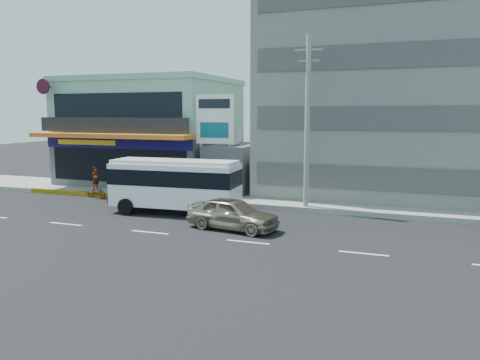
{
  "coord_description": "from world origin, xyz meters",
  "views": [
    {
      "loc": [
        11.59,
        -19.1,
        5.69
      ],
      "look_at": [
        3.23,
        3.8,
        2.2
      ],
      "focal_mm": 35.0,
      "sensor_mm": 36.0,
      "label": 1
    }
  ],
  "objects_px": {
    "concrete_building": "(389,94)",
    "sedan": "(233,214)",
    "utility_pole_near": "(307,123)",
    "motorcycle_rider": "(96,188)",
    "minibus": "(175,182)",
    "billboard": "(215,125)",
    "satellite_dish": "(232,144)",
    "shop_building": "(152,134)"
  },
  "relations": [
    {
      "from": "concrete_building",
      "to": "sedan",
      "type": "distance_m",
      "value": 15.85
    },
    {
      "from": "concrete_building",
      "to": "sedan",
      "type": "relative_size",
      "value": 3.44
    },
    {
      "from": "utility_pole_near",
      "to": "motorcycle_rider",
      "type": "relative_size",
      "value": 4.68
    },
    {
      "from": "concrete_building",
      "to": "minibus",
      "type": "height_order",
      "value": "concrete_building"
    },
    {
      "from": "billboard",
      "to": "utility_pole_near",
      "type": "distance_m",
      "value": 6.75
    },
    {
      "from": "satellite_dish",
      "to": "utility_pole_near",
      "type": "distance_m",
      "value": 7.17
    },
    {
      "from": "sedan",
      "to": "motorcycle_rider",
      "type": "xyz_separation_m",
      "value": [
        -11.74,
        4.86,
        -0.09
      ]
    },
    {
      "from": "motorcycle_rider",
      "to": "utility_pole_near",
      "type": "bearing_deg",
      "value": 2.42
    },
    {
      "from": "shop_building",
      "to": "minibus",
      "type": "relative_size",
      "value": 1.66
    },
    {
      "from": "motorcycle_rider",
      "to": "concrete_building",
      "type": "bearing_deg",
      "value": 24.22
    },
    {
      "from": "shop_building",
      "to": "billboard",
      "type": "height_order",
      "value": "shop_building"
    },
    {
      "from": "sedan",
      "to": "motorcycle_rider",
      "type": "height_order",
      "value": "motorcycle_rider"
    },
    {
      "from": "motorcycle_rider",
      "to": "sedan",
      "type": "bearing_deg",
      "value": -22.49
    },
    {
      "from": "utility_pole_near",
      "to": "minibus",
      "type": "height_order",
      "value": "utility_pole_near"
    },
    {
      "from": "concrete_building",
      "to": "motorcycle_rider",
      "type": "distance_m",
      "value": 20.95
    },
    {
      "from": "utility_pole_near",
      "to": "satellite_dish",
      "type": "bearing_deg",
      "value": 149.04
    },
    {
      "from": "minibus",
      "to": "motorcycle_rider",
      "type": "distance_m",
      "value": 7.85
    },
    {
      "from": "utility_pole_near",
      "to": "sedan",
      "type": "relative_size",
      "value": 2.15
    },
    {
      "from": "shop_building",
      "to": "minibus",
      "type": "height_order",
      "value": "shop_building"
    },
    {
      "from": "minibus",
      "to": "motorcycle_rider",
      "type": "height_order",
      "value": "minibus"
    },
    {
      "from": "concrete_building",
      "to": "satellite_dish",
      "type": "xyz_separation_m",
      "value": [
        -10.0,
        -4.0,
        -3.42
      ]
    },
    {
      "from": "concrete_building",
      "to": "sedan",
      "type": "xyz_separation_m",
      "value": [
        -6.48,
        -13.06,
        -6.21
      ]
    },
    {
      "from": "shop_building",
      "to": "satellite_dish",
      "type": "height_order",
      "value": "shop_building"
    },
    {
      "from": "utility_pole_near",
      "to": "minibus",
      "type": "bearing_deg",
      "value": -155.43
    },
    {
      "from": "shop_building",
      "to": "billboard",
      "type": "bearing_deg",
      "value": -32.32
    },
    {
      "from": "satellite_dish",
      "to": "motorcycle_rider",
      "type": "xyz_separation_m",
      "value": [
        -8.23,
        -4.2,
        -2.87
      ]
    },
    {
      "from": "utility_pole_near",
      "to": "shop_building",
      "type": "bearing_deg",
      "value": 154.94
    },
    {
      "from": "concrete_building",
      "to": "satellite_dish",
      "type": "bearing_deg",
      "value": -158.2
    },
    {
      "from": "concrete_building",
      "to": "utility_pole_near",
      "type": "distance_m",
      "value": 8.79
    },
    {
      "from": "shop_building",
      "to": "motorcycle_rider",
      "type": "bearing_deg",
      "value": -91.8
    },
    {
      "from": "motorcycle_rider",
      "to": "satellite_dish",
      "type": "bearing_deg",
      "value": 27.05
    },
    {
      "from": "billboard",
      "to": "utility_pole_near",
      "type": "relative_size",
      "value": 0.69
    },
    {
      "from": "minibus",
      "to": "concrete_building",
      "type": "bearing_deg",
      "value": 44.64
    },
    {
      "from": "utility_pole_near",
      "to": "minibus",
      "type": "relative_size",
      "value": 1.34
    },
    {
      "from": "motorcycle_rider",
      "to": "shop_building",
      "type": "bearing_deg",
      "value": 88.2
    },
    {
      "from": "sedan",
      "to": "motorcycle_rider",
      "type": "bearing_deg",
      "value": 77.02
    },
    {
      "from": "satellite_dish",
      "to": "billboard",
      "type": "bearing_deg",
      "value": -105.52
    },
    {
      "from": "utility_pole_near",
      "to": "minibus",
      "type": "xyz_separation_m",
      "value": [
        -6.88,
        -3.15,
        -3.32
      ]
    },
    {
      "from": "shop_building",
      "to": "utility_pole_near",
      "type": "xyz_separation_m",
      "value": [
        14.0,
        -6.55,
        1.15
      ]
    },
    {
      "from": "concrete_building",
      "to": "billboard",
      "type": "relative_size",
      "value": 2.32
    },
    {
      "from": "concrete_building",
      "to": "motorcycle_rider",
      "type": "xyz_separation_m",
      "value": [
        -18.23,
        -8.2,
        -6.3
      ]
    },
    {
      "from": "billboard",
      "to": "sedan",
      "type": "bearing_deg",
      "value": -61.03
    }
  ]
}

